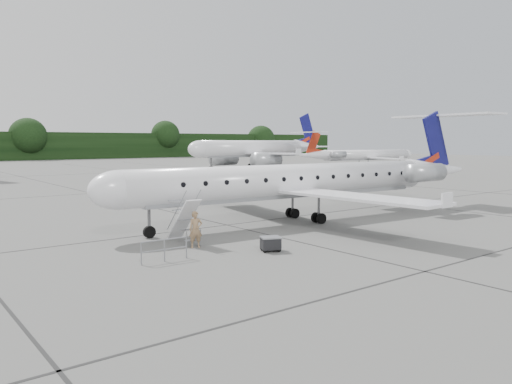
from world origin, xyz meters
TOP-DOWN VIEW (x-y plane):
  - ground at (0.00, 0.00)m, footprint 320.00×320.00m
  - main_regional_jet at (-2.36, 2.59)m, footprint 31.41×23.59m
  - airstair at (-11.60, 0.87)m, footprint 1.01×2.49m
  - passenger at (-11.70, -0.49)m, footprint 0.79×0.64m
  - safety_railing at (-14.32, -2.17)m, footprint 2.20×0.15m
  - baggage_cart at (-9.23, -3.45)m, footprint 1.13×1.04m
  - bg_narrowbody at (33.23, 53.93)m, footprint 32.07×24.06m
  - bg_regional_right at (55.12, 44.12)m, footprint 29.79×23.09m

SIDE VIEW (x-z plane):
  - ground at x=0.00m, z-range 0.00..0.00m
  - baggage_cart at x=-9.23m, z-range 0.00..0.79m
  - safety_railing at x=-14.32m, z-range 0.00..1.00m
  - passenger at x=-11.70m, z-range 0.00..1.86m
  - airstair at x=-11.60m, z-range 0.00..2.41m
  - bg_regional_right at x=55.12m, z-range 0.00..7.23m
  - main_regional_jet at x=-2.36m, z-range 0.00..7.70m
  - bg_narrowbody at x=33.23m, z-range 0.00..11.01m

